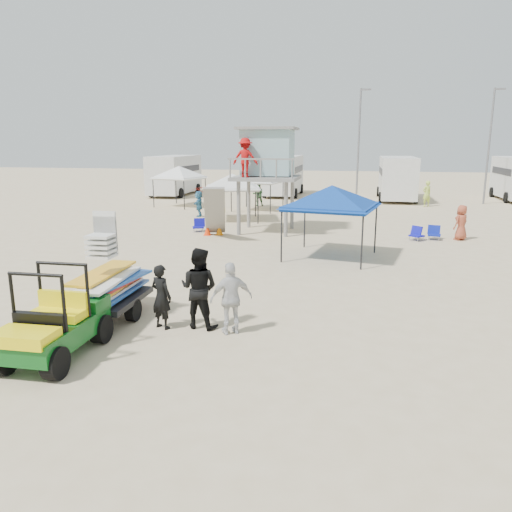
% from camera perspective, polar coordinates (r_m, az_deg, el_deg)
% --- Properties ---
extents(ground, '(140.00, 140.00, 0.00)m').
position_cam_1_polar(ground, '(11.29, -5.64, -9.68)').
color(ground, beige).
rests_on(ground, ground).
extents(utility_cart, '(1.32, 2.48, 1.87)m').
position_cam_1_polar(utility_cart, '(10.93, -22.34, -6.50)').
color(utility_cart, '#0C5117').
rests_on(utility_cart, ground).
extents(surf_trailer, '(1.49, 2.69, 2.37)m').
position_cam_1_polar(surf_trailer, '(12.80, -16.61, -2.85)').
color(surf_trailer, black).
rests_on(surf_trailer, ground).
extents(man_left, '(0.66, 0.55, 1.55)m').
position_cam_1_polar(man_left, '(11.96, -10.77, -4.59)').
color(man_left, black).
rests_on(man_left, ground).
extents(man_mid, '(1.04, 0.86, 1.93)m').
position_cam_1_polar(man_mid, '(11.84, -6.54, -3.65)').
color(man_mid, black).
rests_on(man_mid, ground).
extents(man_right, '(1.06, 0.84, 1.68)m').
position_cam_1_polar(man_right, '(11.42, -2.84, -4.86)').
color(man_right, silver).
rests_on(man_right, ground).
extents(lifeguard_tower, '(3.09, 3.09, 4.92)m').
position_cam_1_polar(lifeguard_tower, '(24.52, 1.05, 11.32)').
color(lifeguard_tower, gray).
rests_on(lifeguard_tower, ground).
extents(canopy_blue, '(3.60, 3.60, 3.16)m').
position_cam_1_polar(canopy_blue, '(19.00, 8.67, 7.56)').
color(canopy_blue, black).
rests_on(canopy_blue, ground).
extents(canopy_white_a, '(3.53, 3.53, 3.02)m').
position_cam_1_polar(canopy_white_a, '(28.27, -2.73, 9.09)').
color(canopy_white_a, black).
rests_on(canopy_white_a, ground).
extents(canopy_white_b, '(3.35, 3.35, 3.16)m').
position_cam_1_polar(canopy_white_b, '(34.90, -8.79, 9.89)').
color(canopy_white_b, black).
rests_on(canopy_white_b, ground).
extents(canopy_white_c, '(3.18, 3.18, 3.06)m').
position_cam_1_polar(canopy_white_c, '(32.58, 0.20, 9.66)').
color(canopy_white_c, black).
rests_on(canopy_white_c, ground).
extents(umbrella_a, '(2.36, 2.39, 1.78)m').
position_cam_1_polar(umbrella_a, '(30.62, -5.79, 6.35)').
color(umbrella_a, red).
rests_on(umbrella_a, ground).
extents(umbrella_b, '(2.50, 2.53, 1.89)m').
position_cam_1_polar(umbrella_b, '(31.38, -3.60, 6.65)').
color(umbrella_b, yellow).
rests_on(umbrella_b, ground).
extents(cone_near, '(0.34, 0.34, 0.50)m').
position_cam_1_polar(cone_near, '(23.89, -4.22, 3.01)').
color(cone_near, orange).
rests_on(cone_near, ground).
extents(cone_far, '(0.34, 0.34, 0.50)m').
position_cam_1_polar(cone_far, '(23.88, -5.58, 2.98)').
color(cone_far, '#FF3508').
rests_on(cone_far, ground).
extents(beach_chair_a, '(0.68, 0.75, 0.64)m').
position_cam_1_polar(beach_chair_a, '(24.97, -6.56, 3.53)').
color(beach_chair_a, '#0E0D97').
rests_on(beach_chair_a, ground).
extents(beach_chair_b, '(0.62, 0.67, 0.64)m').
position_cam_1_polar(beach_chair_b, '(24.11, 19.69, 2.53)').
color(beach_chair_b, '#0D1D96').
rests_on(beach_chair_b, ground).
extents(beach_chair_c, '(0.74, 0.85, 0.64)m').
position_cam_1_polar(beach_chair_c, '(23.68, 17.87, 2.49)').
color(beach_chair_c, '#1011AE').
rests_on(beach_chair_c, ground).
extents(rv_far_left, '(2.64, 6.80, 3.25)m').
position_cam_1_polar(rv_far_left, '(42.79, -9.28, 9.30)').
color(rv_far_left, silver).
rests_on(rv_far_left, ground).
extents(rv_mid_left, '(2.65, 6.50, 3.25)m').
position_cam_1_polar(rv_mid_left, '(41.97, 3.19, 9.38)').
color(rv_mid_left, silver).
rests_on(rv_mid_left, ground).
extents(rv_mid_right, '(2.64, 7.00, 3.25)m').
position_cam_1_polar(rv_mid_right, '(40.12, 15.84, 8.76)').
color(rv_mid_right, silver).
rests_on(rv_mid_right, ground).
extents(light_pole_left, '(0.14, 0.14, 8.00)m').
position_cam_1_polar(light_pole_left, '(36.95, 11.63, 12.09)').
color(light_pole_left, slate).
rests_on(light_pole_left, ground).
extents(light_pole_right, '(0.14, 0.14, 8.00)m').
position_cam_1_polar(light_pole_right, '(39.45, 25.07, 11.20)').
color(light_pole_right, slate).
rests_on(light_pole_right, ground).
extents(distant_beachgoers, '(14.69, 13.18, 1.77)m').
position_cam_1_polar(distant_beachgoers, '(30.52, 5.48, 6.17)').
color(distant_beachgoers, '#457347').
rests_on(distant_beachgoers, ground).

